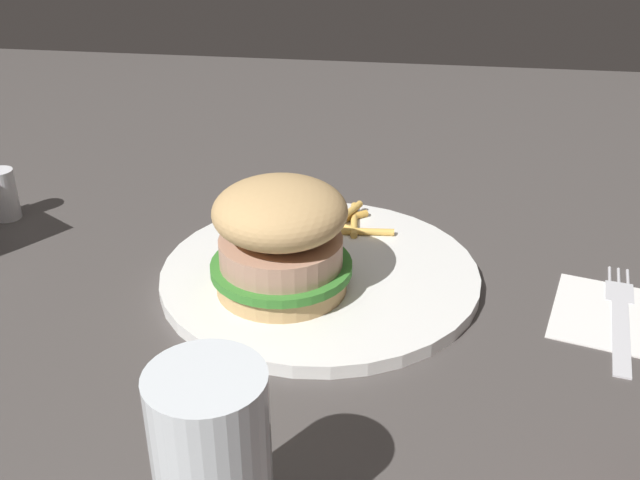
% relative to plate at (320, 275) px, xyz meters
% --- Properties ---
extents(ground_plane, '(1.60, 1.60, 0.00)m').
position_rel_plate_xyz_m(ground_plane, '(0.02, 0.02, -0.01)').
color(ground_plane, '#47423F').
extents(plate, '(0.29, 0.29, 0.01)m').
position_rel_plate_xyz_m(plate, '(0.00, 0.00, 0.00)').
color(plate, white).
rests_on(plate, ground_plane).
extents(sandwich, '(0.12, 0.12, 0.10)m').
position_rel_plate_xyz_m(sandwich, '(0.04, -0.03, 0.06)').
color(sandwich, tan).
rests_on(sandwich, plate).
extents(fries_pile, '(0.09, 0.10, 0.01)m').
position_rel_plate_xyz_m(fries_pile, '(-0.09, 0.01, 0.01)').
color(fries_pile, '#E5B251').
rests_on(fries_pile, plate).
extents(napkin, '(0.13, 0.13, 0.00)m').
position_rel_plate_xyz_m(napkin, '(0.02, 0.26, -0.01)').
color(napkin, white).
rests_on(napkin, ground_plane).
extents(fork, '(0.17, 0.05, 0.00)m').
position_rel_plate_xyz_m(fork, '(0.02, 0.26, -0.00)').
color(fork, silver).
rests_on(fork, napkin).
extents(drink_glass, '(0.06, 0.06, 0.12)m').
position_rel_plate_xyz_m(drink_glass, '(0.30, -0.01, 0.05)').
color(drink_glass, silver).
rests_on(drink_glass, ground_plane).
extents(salt_shaker, '(0.03, 0.03, 0.06)m').
position_rel_plate_xyz_m(salt_shaker, '(-0.08, -0.35, 0.02)').
color(salt_shaker, white).
rests_on(salt_shaker, ground_plane).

